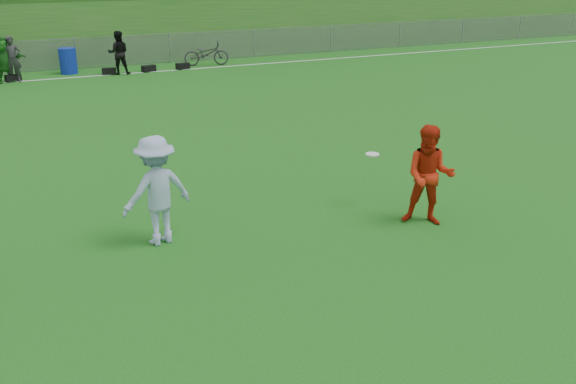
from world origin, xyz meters
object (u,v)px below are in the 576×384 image
frisbee (372,154)px  player_red_center (430,176)px  recycling_bin (68,61)px  player_blue (157,191)px  bicycle (206,54)px

frisbee → player_red_center: bearing=-68.0°
player_red_center → recycling_bin: 18.96m
player_red_center → player_blue: bearing=-157.4°
recycling_bin → bicycle: (5.64, -0.39, -0.01)m
player_blue → frisbee: player_blue is taller
player_red_center → bicycle: size_ratio=0.95×
player_blue → frisbee: 4.08m
player_red_center → player_blue: player_blue is taller
frisbee → bicycle: 17.15m
bicycle → player_blue: bearing=170.8°
player_blue → recycling_bin: player_blue is taller
frisbee → recycling_bin: 17.75m
player_blue → recycling_bin: (0.57, 17.36, -0.41)m
player_blue → recycling_bin: bearing=-105.3°
player_red_center → frisbee: bearing=149.3°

